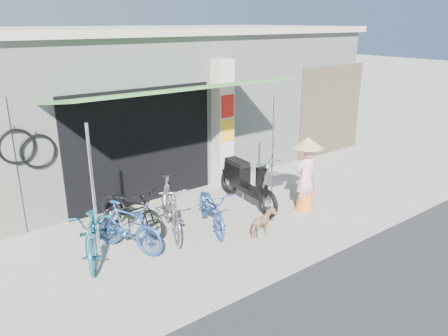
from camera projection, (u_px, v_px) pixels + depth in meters
ground at (264, 228)px, 8.46m from camera, size 80.00×80.00×0.00m
bicycle_shop at (137, 98)px, 11.69m from camera, size 12.30×5.30×3.66m
shop_pillar at (222, 124)px, 10.31m from camera, size 0.42×0.44×3.00m
awning at (175, 92)px, 8.35m from camera, size 4.60×1.88×2.72m
neighbour_right at (331, 110)px, 12.87m from camera, size 2.60×0.06×2.60m
bike_teal at (94, 231)px, 7.30m from camera, size 1.33×1.92×0.96m
bike_blue at (127, 227)px, 7.50m from camera, size 1.00×1.53×0.89m
bike_black at (131, 208)px, 8.20m from camera, size 1.05×1.85×0.92m
bike_silver at (170, 207)px, 8.07m from camera, size 1.08×1.84×1.07m
bike_navy at (212, 208)px, 8.34m from camera, size 1.06×1.68×0.84m
street_dog at (264, 224)px, 8.07m from camera, size 0.64×0.41×0.50m
moped at (246, 181)px, 9.39m from camera, size 0.59×2.06×1.17m
nun at (306, 174)px, 9.05m from camera, size 0.64×0.64×1.58m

